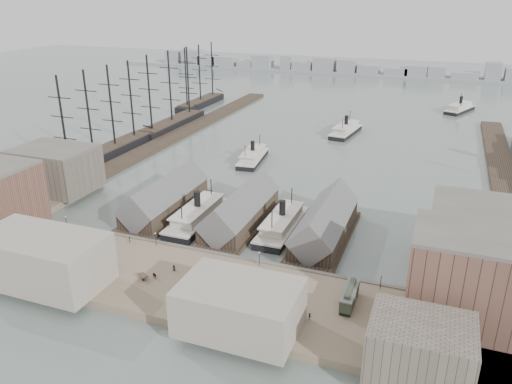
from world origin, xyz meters
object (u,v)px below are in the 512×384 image
at_px(ferry_docked_west, 198,215).
at_px(horse_cart_right, 229,293).
at_px(tram, 350,297).
at_px(horse_cart_center, 151,276).
at_px(horse_cart_left, 67,240).

bearing_deg(ferry_docked_west, horse_cart_right, -53.89).
relative_size(ferry_docked_west, tram, 2.85).
distance_m(horse_cart_center, horse_cart_right, 20.67).
bearing_deg(tram, ferry_docked_west, 150.57).
distance_m(ferry_docked_west, tram, 60.23).
bearing_deg(horse_cart_right, tram, -82.30).
distance_m(tram, horse_cart_right, 26.87).
xyz_separation_m(tram, horse_cart_left, (-78.26, 1.61, -1.18)).
bearing_deg(horse_cart_right, ferry_docked_west, 29.75).
bearing_deg(horse_cart_left, ferry_docked_west, -32.32).
xyz_separation_m(ferry_docked_west, horse_cart_center, (5.71, -36.12, 0.26)).
height_order(tram, horse_cart_right, tram).
relative_size(ferry_docked_west, horse_cart_left, 6.44).
bearing_deg(horse_cart_center, ferry_docked_west, 39.16).
distance_m(ferry_docked_west, horse_cart_center, 36.57).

